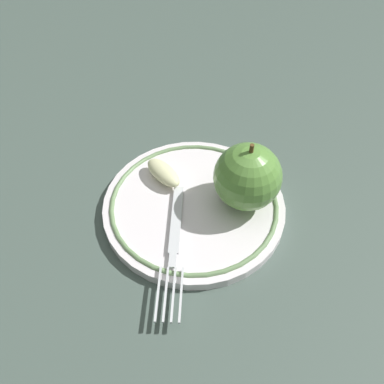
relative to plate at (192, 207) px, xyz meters
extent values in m
plane|color=#45564E|center=(0.00, 0.00, -0.01)|extent=(2.00, 2.00, 0.00)
cylinder|color=white|center=(0.00, 0.00, 0.00)|extent=(0.23, 0.23, 0.01)
torus|color=#6E8F5E|center=(0.00, 0.00, 0.00)|extent=(0.21, 0.21, 0.01)
sphere|color=#5D923D|center=(-0.06, 0.02, 0.05)|extent=(0.08, 0.08, 0.08)
cylinder|color=brown|center=(-0.06, 0.02, 0.09)|extent=(0.00, 0.00, 0.01)
ellipsoid|color=beige|center=(0.02, -0.05, 0.02)|extent=(0.04, 0.06, 0.02)
cube|color=silver|center=(0.03, 0.02, 0.01)|extent=(0.05, 0.10, 0.00)
cube|color=silver|center=(0.05, 0.07, 0.01)|extent=(0.01, 0.02, 0.00)
cube|color=silver|center=(0.07, 0.11, 0.01)|extent=(0.03, 0.06, 0.00)
cube|color=silver|center=(0.07, 0.11, 0.01)|extent=(0.03, 0.06, 0.00)
cube|color=silver|center=(0.06, 0.11, 0.01)|extent=(0.03, 0.06, 0.00)
cube|color=silver|center=(0.05, 0.11, 0.01)|extent=(0.03, 0.06, 0.00)
camera|label=1|loc=(0.11, 0.32, 0.41)|focal=40.00mm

